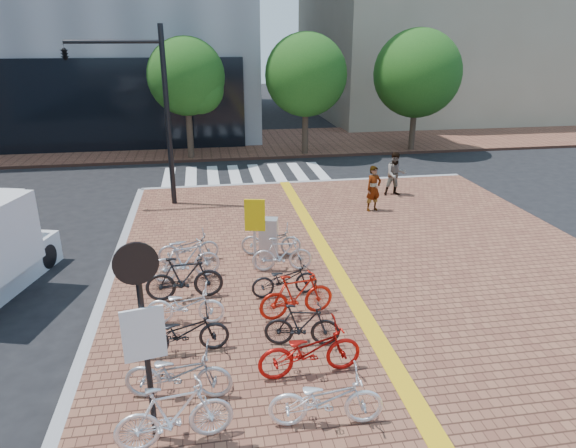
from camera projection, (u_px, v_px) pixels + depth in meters
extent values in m
plane|color=black|center=(281.00, 347.00, 10.77)|extent=(120.00, 120.00, 0.00)
cube|color=gray|center=(307.00, 183.00, 22.30)|extent=(14.00, 0.25, 0.15)
cube|color=brown|center=(227.00, 144.00, 30.15)|extent=(70.00, 8.00, 0.15)
cube|color=silver|center=(169.00, 178.00, 23.24)|extent=(0.50, 4.00, 0.01)
cube|color=silver|center=(191.00, 178.00, 23.40)|extent=(0.50, 4.00, 0.01)
cube|color=silver|center=(213.00, 177.00, 23.55)|extent=(0.50, 4.00, 0.01)
cube|color=silver|center=(235.00, 176.00, 23.71)|extent=(0.50, 4.00, 0.01)
cube|color=silver|center=(256.00, 175.00, 23.86)|extent=(0.50, 4.00, 0.01)
cube|color=silver|center=(278.00, 174.00, 24.02)|extent=(0.50, 4.00, 0.01)
cube|color=silver|center=(299.00, 173.00, 24.17)|extent=(0.50, 4.00, 0.01)
cube|color=silver|center=(319.00, 172.00, 24.33)|extent=(0.50, 4.00, 0.01)
cylinder|color=#38281E|center=(190.00, 132.00, 26.13)|extent=(0.32, 0.32, 2.60)
sphere|color=#194714|center=(186.00, 76.00, 25.17)|extent=(3.80, 3.80, 3.80)
sphere|color=#194714|center=(199.00, 89.00, 25.20)|extent=(2.40, 2.40, 2.40)
cylinder|color=#38281E|center=(305.00, 129.00, 27.06)|extent=(0.32, 0.32, 2.60)
sphere|color=#194714|center=(306.00, 75.00, 26.10)|extent=(4.20, 4.20, 4.20)
sphere|color=#194714|center=(318.00, 87.00, 26.13)|extent=(2.40, 2.40, 2.40)
cylinder|color=#38281E|center=(413.00, 126.00, 27.99)|extent=(0.32, 0.32, 2.60)
sphere|color=#194714|center=(417.00, 73.00, 27.03)|extent=(4.60, 4.60, 4.60)
sphere|color=#194714|center=(429.00, 85.00, 27.06)|extent=(2.40, 2.40, 2.40)
imported|color=white|center=(174.00, 415.00, 7.84)|extent=(1.88, 0.75, 1.10)
imported|color=#B1B1B6|center=(178.00, 373.00, 8.90)|extent=(1.96, 0.96, 0.99)
imported|color=black|center=(184.00, 332.00, 10.15)|extent=(1.84, 0.76, 0.94)
imported|color=white|center=(185.00, 305.00, 11.22)|extent=(1.77, 0.83, 0.90)
imported|color=black|center=(184.00, 278.00, 12.22)|extent=(1.86, 0.61, 1.10)
imported|color=silver|center=(186.00, 261.00, 13.19)|extent=(1.85, 0.86, 1.07)
imported|color=#A4A4A8|center=(188.00, 247.00, 14.27)|extent=(1.74, 0.80, 0.88)
imported|color=white|center=(326.00, 399.00, 8.27)|extent=(1.93, 0.83, 0.98)
imported|color=#B0110C|center=(310.00, 350.00, 9.50)|extent=(2.02, 0.84, 1.04)
imported|color=black|center=(302.00, 325.00, 10.41)|extent=(1.60, 0.72, 0.93)
imported|color=red|center=(296.00, 295.00, 11.48)|extent=(1.81, 0.79, 1.05)
imported|color=black|center=(285.00, 279.00, 12.44)|extent=(1.68, 0.71, 0.86)
imported|color=silver|center=(282.00, 254.00, 13.71)|extent=(1.64, 0.59, 0.97)
imported|color=#A2A3A7|center=(271.00, 240.00, 14.71)|extent=(1.81, 0.92, 0.91)
imported|color=gray|center=(374.00, 189.00, 18.32)|extent=(0.69, 0.55, 1.64)
imported|color=#505465|center=(395.00, 174.00, 20.10)|extent=(0.87, 0.70, 1.71)
cube|color=silver|center=(269.00, 237.00, 14.62)|extent=(0.60, 0.50, 1.13)
cylinder|color=#B7B7BC|center=(255.00, 236.00, 13.64)|extent=(0.09, 0.09, 1.95)
cube|color=yellow|center=(254.00, 215.00, 13.39)|extent=(0.54, 0.17, 0.87)
cylinder|color=black|center=(146.00, 348.00, 7.54)|extent=(0.11, 0.11, 3.36)
cylinder|color=black|center=(136.00, 264.00, 6.99)|extent=(0.62, 0.17, 0.63)
cube|color=silver|center=(144.00, 334.00, 7.38)|extent=(0.61, 0.16, 0.84)
cylinder|color=black|center=(168.00, 119.00, 18.29)|extent=(0.19, 0.19, 6.35)
cylinder|color=black|center=(113.00, 42.00, 17.14)|extent=(3.17, 0.13, 0.13)
imported|color=black|center=(64.00, 52.00, 17.01)|extent=(0.28, 1.31, 0.53)
cube|color=silver|center=(4.00, 219.00, 13.69)|extent=(2.30, 2.30, 1.28)
cylinder|color=black|center=(46.00, 256.00, 14.28)|extent=(0.40, 0.72, 0.69)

